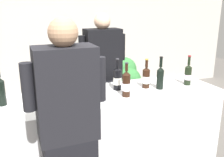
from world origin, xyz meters
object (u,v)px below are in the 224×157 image
Objects in this scene: wine_bottle_0 at (117,79)px; person_guest at (69,142)px; wine_bottle_2 at (126,84)px; wine_bottle_7 at (61,88)px; wine_glass at (88,87)px; wine_bottle_3 at (76,85)px; person_server at (103,84)px; wine_bottle_4 at (160,77)px; wine_bottle_1 at (188,74)px; wine_bottle_6 at (1,90)px; potted_shrub at (125,81)px; wine_bottle_5 at (146,78)px.

person_guest reaches higher than wine_bottle_0.
wine_bottle_0 is 0.99× the size of wine_bottle_2.
wine_glass is (0.21, -0.15, 0.03)m from wine_bottle_7.
person_server is (0.48, 0.56, -0.21)m from wine_bottle_3.
wine_bottle_7 is (-1.01, 0.06, -0.02)m from wine_bottle_4.
wine_bottle_1 reaches higher than wine_bottle_7.
wine_bottle_1 is at bearing -3.66° from wine_bottle_6.
wine_bottle_7 is 0.90m from person_server.
person_server is (-0.74, 0.66, -0.22)m from wine_bottle_1.
wine_bottle_4 is at bearing -18.79° from wine_bottle_0.
wine_bottle_1 reaches higher than potted_shrub.
wine_bottle_0 is 0.44m from wine_bottle_3.
wine_glass is (0.72, -0.21, 0.01)m from wine_bottle_6.
wine_bottle_6 is at bearing 176.34° from wine_bottle_1.
wine_bottle_0 is 1.36m from potted_shrub.
wine_bottle_4 is 0.15m from wine_bottle_5.
wine_bottle_3 is 0.21m from wine_glass.
wine_bottle_6 is 0.21× the size of person_server.
wine_bottle_6 reaches higher than potted_shrub.
wine_bottle_5 is at bearing -1.68° from wine_bottle_6.
person_server reaches higher than wine_bottle_0.
wine_bottle_2 is 0.48m from wine_bottle_3.
wine_bottle_0 is 0.79m from wine_bottle_1.
wine_bottle_3 is 0.19× the size of person_guest.
person_server is at bearing 86.32° from wine_bottle_0.
wine_bottle_0 is 1.10m from wine_bottle_6.
potted_shrub is (1.20, 1.23, -0.41)m from wine_bottle_7.
potted_shrub is at bearing 55.00° from person_guest.
wine_bottle_5 is at bearing 170.55° from wine_bottle_1.
wine_bottle_5 is 1.31m from potted_shrub.
wine_bottle_4 is 1.06× the size of wine_bottle_7.
wine_bottle_4 reaches higher than wine_bottle_3.
wine_bottle_0 is 0.44m from wine_glass.
wine_bottle_4 reaches higher than wine_bottle_7.
wine_bottle_7 is 0.19× the size of person_server.
wine_glass is 0.13× the size of person_guest.
person_server is (-0.27, 0.59, -0.22)m from wine_bottle_5.
wine_bottle_3 is 0.19× the size of person_server.
wine_bottle_0 is at bearing 161.21° from wine_bottle_4.
wine_bottle_2 reaches higher than potted_shrub.
wine_bottle_1 is at bearing 4.66° from wine_glass.
person_guest reaches higher than wine_bottle_6.
person_server is at bearing 138.15° from wine_bottle_1.
wine_bottle_6 is at bearing 122.98° from person_guest.
wine_bottle_2 is 1.03× the size of wine_bottle_7.
wine_bottle_3 reaches higher than wine_bottle_5.
wine_bottle_2 reaches higher than wine_bottle_5.
wine_bottle_4 is 0.96× the size of wine_bottle_6.
person_server reaches higher than wine_bottle_4.
wine_bottle_0 is 0.59m from wine_bottle_7.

